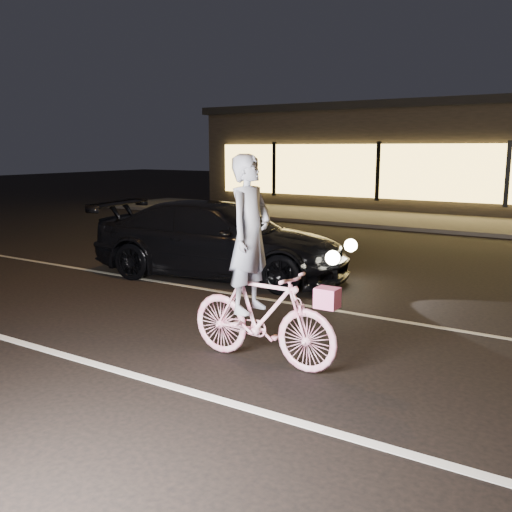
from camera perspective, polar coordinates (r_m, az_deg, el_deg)
The scene contains 6 objects.
ground at distance 6.99m, azimuth 3.29°, elevation -9.72°, with size 90.00×90.00×0.00m, color black.
lane_stripe_near at distance 5.82m, azimuth -4.15°, elevation -14.02°, with size 60.00×0.12×0.01m, color silver.
lane_stripe_far at distance 8.70m, azimuth 9.77°, elevation -5.69°, with size 60.00×0.10×0.01m, color gray.
sidewalk at distance 19.15m, azimuth 22.68°, elevation 2.74°, with size 30.00×4.00×0.12m, color #383533.
cyclist at distance 6.47m, azimuth 0.27°, elevation -3.51°, with size 1.89×0.65×2.38m.
sedan at distance 10.91m, azimuth -3.58°, elevation 1.62°, with size 5.24×2.87×1.44m.
Camera 1 is at (3.18, -5.73, 2.44)m, focal length 40.00 mm.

